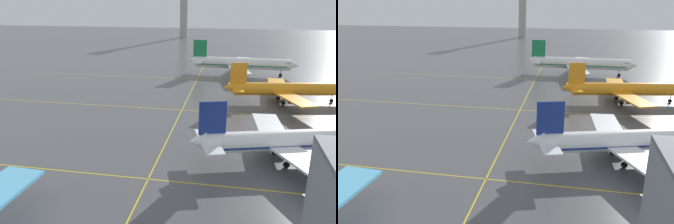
# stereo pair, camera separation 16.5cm
# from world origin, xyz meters

# --- Properties ---
(airliner_second_row) EXTENTS (33.17, 28.30, 10.50)m
(airliner_second_row) POSITION_xyz_m (21.04, 41.28, 3.58)
(airliner_second_row) COLOR white
(airliner_second_row) RESTS_ON ground
(airliner_third_row) EXTENTS (32.59, 27.79, 10.15)m
(airliner_third_row) POSITION_xyz_m (25.15, 75.55, 3.47)
(airliner_third_row) COLOR orange
(airliner_third_row) RESTS_ON ground
(airliner_far_left_stand) EXTENTS (37.48, 32.37, 11.67)m
(airliner_far_left_stand) POSITION_xyz_m (14.14, 107.02, 3.98)
(airliner_far_left_stand) COLOR white
(airliner_far_left_stand) RESTS_ON ground
(taxiway_markings) EXTENTS (116.64, 145.84, 0.01)m
(taxiway_markings) POSITION_xyz_m (0.00, 47.72, 0.00)
(taxiway_markings) COLOR yellow
(taxiway_markings) RESTS_ON ground
(control_tower) EXTENTS (8.82, 8.82, 41.76)m
(control_tower) POSITION_xyz_m (-22.99, 223.57, 24.01)
(control_tower) COLOR #ADA89E
(control_tower) RESTS_ON ground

